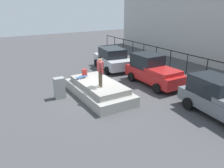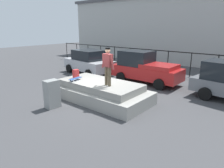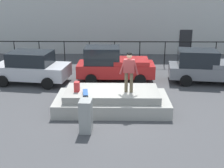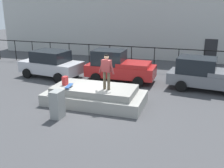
{
  "view_description": "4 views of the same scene",
  "coord_description": "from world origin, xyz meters",
  "px_view_note": "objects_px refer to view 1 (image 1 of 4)",
  "views": [
    {
      "loc": [
        10.9,
        -5.47,
        5.25
      ],
      "look_at": [
        0.03,
        1.08,
        0.63
      ],
      "focal_mm": 35.59,
      "sensor_mm": 36.0,
      "label": 1
    },
    {
      "loc": [
        6.37,
        -6.68,
        3.44
      ],
      "look_at": [
        -0.33,
        1.45,
        0.47
      ],
      "focal_mm": 32.48,
      "sensor_mm": 36.0,
      "label": 2
    },
    {
      "loc": [
        0.14,
        -11.35,
        5.02
      ],
      "look_at": [
        -0.07,
        1.37,
        0.78
      ],
      "focal_mm": 45.37,
      "sensor_mm": 36.0,
      "label": 3
    },
    {
      "loc": [
        4.51,
        -11.27,
        4.87
      ],
      "look_at": [
        0.45,
        1.46,
        0.69
      ],
      "focal_mm": 42.15,
      "sensor_mm": 36.0,
      "label": 4
    }
  ],
  "objects_px": {
    "backpack": "(84,73)",
    "utility_box": "(59,88)",
    "skateboard": "(82,77)",
    "car_silver_sedan_near": "(112,59)",
    "skateboarder": "(100,69)",
    "car_grey_pickup_far": "(223,99)",
    "car_red_pickup_mid": "(153,70)"
  },
  "relations": [
    {
      "from": "car_silver_sedan_near",
      "to": "car_red_pickup_mid",
      "type": "height_order",
      "value": "car_red_pickup_mid"
    },
    {
      "from": "utility_box",
      "to": "skateboarder",
      "type": "bearing_deg",
      "value": 51.22
    },
    {
      "from": "skateboard",
      "to": "car_red_pickup_mid",
      "type": "xyz_separation_m",
      "value": [
        1.08,
        4.75,
        -0.03
      ]
    },
    {
      "from": "car_silver_sedan_near",
      "to": "car_grey_pickup_far",
      "type": "height_order",
      "value": "car_grey_pickup_far"
    },
    {
      "from": "skateboarder",
      "to": "utility_box",
      "type": "distance_m",
      "value": 2.77
    },
    {
      "from": "car_grey_pickup_far",
      "to": "car_red_pickup_mid",
      "type": "bearing_deg",
      "value": 177.32
    },
    {
      "from": "skateboarder",
      "to": "car_grey_pickup_far",
      "type": "distance_m",
      "value": 6.31
    },
    {
      "from": "car_silver_sedan_near",
      "to": "car_red_pickup_mid",
      "type": "xyz_separation_m",
      "value": [
        4.57,
        0.44,
        0.06
      ]
    },
    {
      "from": "car_red_pickup_mid",
      "to": "car_grey_pickup_far",
      "type": "distance_m",
      "value": 5.38
    },
    {
      "from": "skateboard",
      "to": "car_silver_sedan_near",
      "type": "height_order",
      "value": "car_silver_sedan_near"
    },
    {
      "from": "skateboarder",
      "to": "car_silver_sedan_near",
      "type": "bearing_deg",
      "value": 143.19
    },
    {
      "from": "skateboarder",
      "to": "backpack",
      "type": "relative_size",
      "value": 3.89
    },
    {
      "from": "skateboard",
      "to": "car_grey_pickup_far",
      "type": "xyz_separation_m",
      "value": [
        6.45,
        4.5,
        -0.08
      ]
    },
    {
      "from": "backpack",
      "to": "car_silver_sedan_near",
      "type": "distance_m",
      "value": 5.01
    },
    {
      "from": "car_silver_sedan_near",
      "to": "skateboard",
      "type": "bearing_deg",
      "value": -50.99
    },
    {
      "from": "skateboarder",
      "to": "utility_box",
      "type": "bearing_deg",
      "value": -131.69
    },
    {
      "from": "car_red_pickup_mid",
      "to": "utility_box",
      "type": "xyz_separation_m",
      "value": [
        -0.91,
        -6.24,
        -0.34
      ]
    },
    {
      "from": "skateboarder",
      "to": "car_red_pickup_mid",
      "type": "relative_size",
      "value": 0.39
    },
    {
      "from": "skateboarder",
      "to": "skateboard",
      "type": "bearing_deg",
      "value": -169.07
    },
    {
      "from": "skateboard",
      "to": "car_silver_sedan_near",
      "type": "distance_m",
      "value": 5.55
    },
    {
      "from": "car_silver_sedan_near",
      "to": "utility_box",
      "type": "bearing_deg",
      "value": -57.78
    },
    {
      "from": "car_red_pickup_mid",
      "to": "backpack",
      "type": "bearing_deg",
      "value": -108.65
    },
    {
      "from": "backpack",
      "to": "car_grey_pickup_far",
      "type": "xyz_separation_m",
      "value": [
        6.85,
        4.12,
        -0.2
      ]
    },
    {
      "from": "backpack",
      "to": "car_red_pickup_mid",
      "type": "bearing_deg",
      "value": -13.27
    },
    {
      "from": "backpack",
      "to": "car_silver_sedan_near",
      "type": "height_order",
      "value": "car_silver_sedan_near"
    },
    {
      "from": "skateboard",
      "to": "utility_box",
      "type": "bearing_deg",
      "value": -83.72
    },
    {
      "from": "skateboarder",
      "to": "skateboard",
      "type": "xyz_separation_m",
      "value": [
        -1.8,
        -0.35,
        -0.88
      ]
    },
    {
      "from": "backpack",
      "to": "utility_box",
      "type": "relative_size",
      "value": 0.35
    },
    {
      "from": "skateboard",
      "to": "car_red_pickup_mid",
      "type": "height_order",
      "value": "car_red_pickup_mid"
    },
    {
      "from": "skateboard",
      "to": "car_red_pickup_mid",
      "type": "bearing_deg",
      "value": 77.23
    },
    {
      "from": "skateboarder",
      "to": "skateboard",
      "type": "distance_m",
      "value": 2.04
    },
    {
      "from": "skateboarder",
      "to": "utility_box",
      "type": "height_order",
      "value": "skateboarder"
    }
  ]
}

